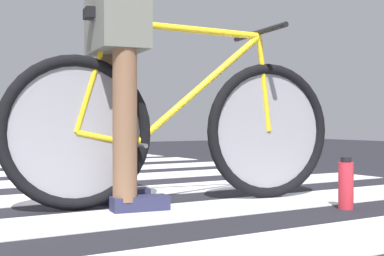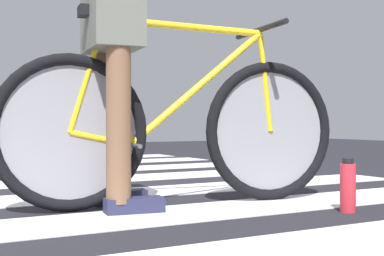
{
  "view_description": "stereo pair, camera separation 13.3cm",
  "coord_description": "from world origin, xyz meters",
  "views": [
    {
      "loc": [
        -0.56,
        -3.09,
        0.43
      ],
      "look_at": [
        0.98,
        -0.56,
        0.39
      ],
      "focal_mm": 50.79,
      "sensor_mm": 36.0,
      "label": 1
    },
    {
      "loc": [
        -0.43,
        -3.09,
        0.43
      ],
      "look_at": [
        0.98,
        -0.56,
        0.39
      ],
      "focal_mm": 50.79,
      "sensor_mm": 36.0,
      "label": 2
    }
  ],
  "objects": [
    {
      "name": "bicycle_1_of_3",
      "position": [
        0.78,
        -0.77,
        0.41
      ],
      "size": [
        1.73,
        0.53,
        0.93
      ],
      "rotation": [
        0.0,
        0.0,
        -0.14
      ],
      "color": "black",
      "rests_on": "ground"
    },
    {
      "name": "water_bottle",
      "position": [
        1.36,
        -1.31,
        0.14
      ],
      "size": [
        0.07,
        0.07,
        0.24
      ],
      "color": "red",
      "rests_on": "ground"
    },
    {
      "name": "cyclist_1_of_3",
      "position": [
        0.47,
        -0.72,
        0.68
      ],
      "size": [
        0.36,
        0.44,
        1.01
      ],
      "rotation": [
        0.0,
        0.0,
        -0.14
      ],
      "color": "brown",
      "rests_on": "ground"
    }
  ]
}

